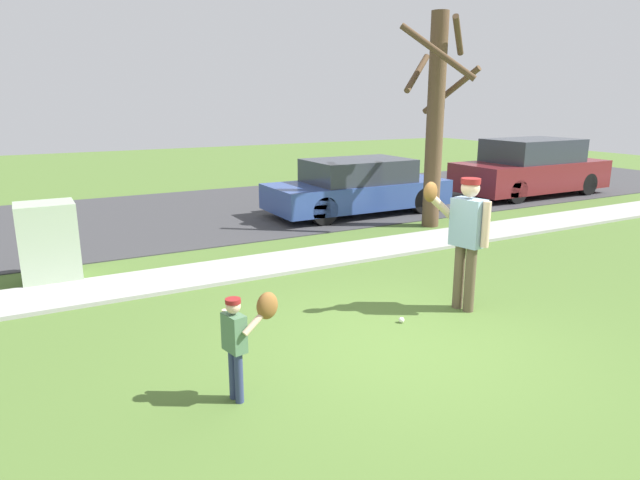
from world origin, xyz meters
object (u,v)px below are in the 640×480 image
object	(u,v)px
utility_cabinet	(48,243)
street_tree_near	(436,115)
person_adult	(465,230)
baseball	(401,320)
parked_suv_maroon	(531,168)
person_child	(243,331)
parked_wagon_blue	(358,187)

from	to	relation	value
utility_cabinet	street_tree_near	distance (m)	7.93
person_adult	baseball	xyz separation A→B (m)	(-0.97, 0.00, -1.07)
person_adult	utility_cabinet	xyz separation A→B (m)	(-4.77, 3.97, -0.49)
baseball	utility_cabinet	xyz separation A→B (m)	(-3.79, 3.97, 0.59)
baseball	utility_cabinet	bearing A→B (deg)	133.70
person_adult	parked_suv_maroon	distance (m)	10.16
person_adult	baseball	world-z (taller)	person_adult
person_adult	street_tree_near	size ratio (longest dim) A/B	0.39
street_tree_near	parked_suv_maroon	distance (m)	5.76
person_child	street_tree_near	xyz separation A→B (m)	(6.35, 5.01, 1.73)
person_child	parked_wagon_blue	distance (m)	8.96
baseball	street_tree_near	distance (m)	6.23
street_tree_near	utility_cabinet	bearing A→B (deg)	-178.21
person_child	baseball	xyz separation A→B (m)	(2.42, 0.79, -0.66)
street_tree_near	parked_wagon_blue	distance (m)	2.72
street_tree_near	person_child	bearing A→B (deg)	-141.76
person_child	baseball	distance (m)	2.63
person_adult	baseball	bearing A→B (deg)	-12.51
baseball	parked_wagon_blue	size ratio (longest dim) A/B	0.02
parked_wagon_blue	baseball	bearing A→B (deg)	62.37
person_adult	street_tree_near	xyz separation A→B (m)	(2.96, 4.22, 1.31)
person_adult	baseball	distance (m)	1.45
street_tree_near	parked_wagon_blue	bearing A→B (deg)	109.84
person_adult	parked_wagon_blue	world-z (taller)	person_adult
person_child	parked_suv_maroon	world-z (taller)	parked_suv_maroon
street_tree_near	person_adult	bearing A→B (deg)	-125.05
utility_cabinet	street_tree_near	xyz separation A→B (m)	(7.72, 0.24, 1.80)
person_adult	utility_cabinet	world-z (taller)	person_adult
baseball	parked_wagon_blue	world-z (taller)	parked_wagon_blue
person_adult	person_child	world-z (taller)	person_adult
baseball	person_adult	bearing A→B (deg)	-0.28
street_tree_near	parked_wagon_blue	world-z (taller)	street_tree_near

